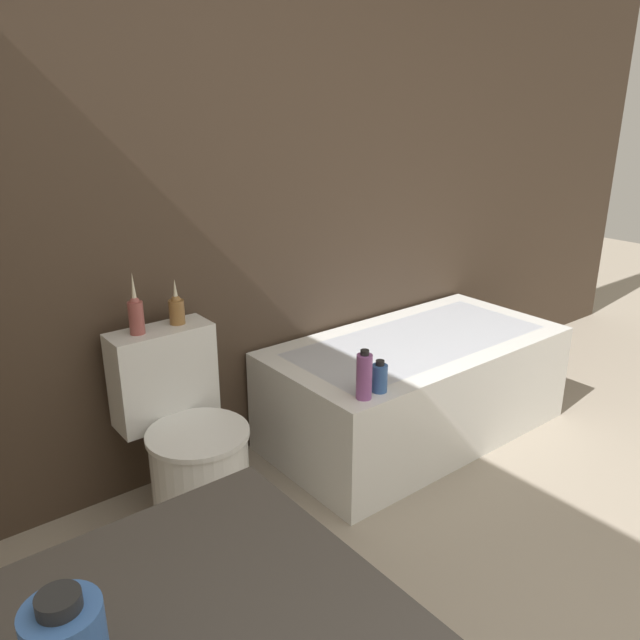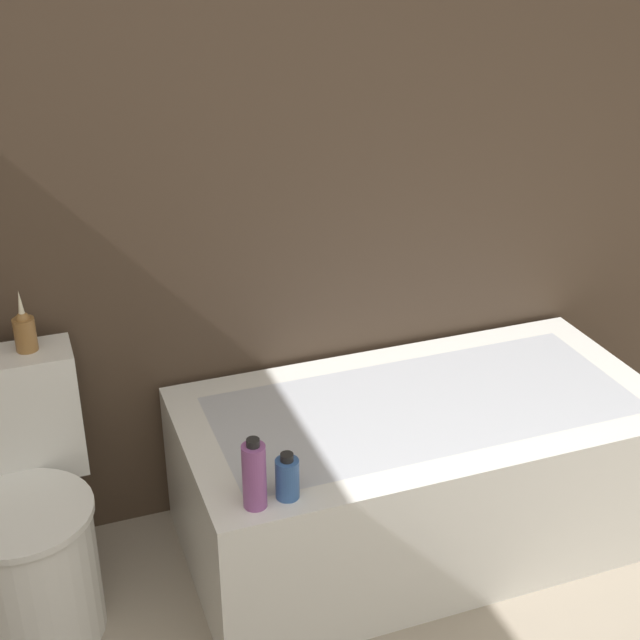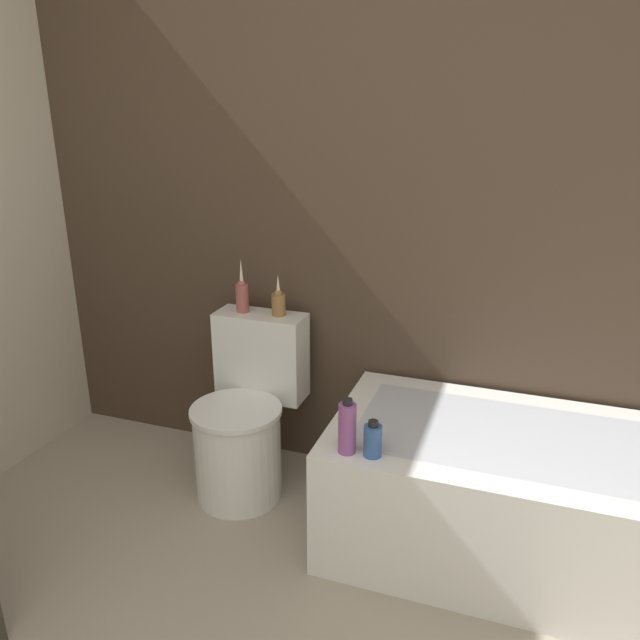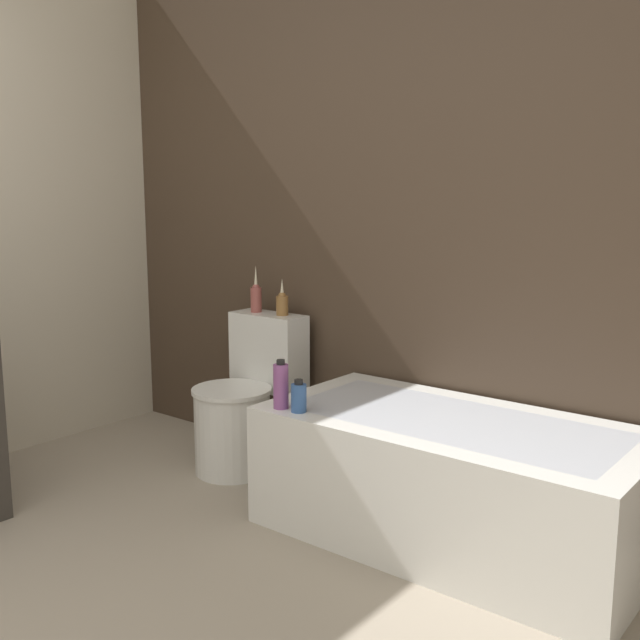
{
  "view_description": "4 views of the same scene",
  "coord_description": "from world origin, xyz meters",
  "px_view_note": "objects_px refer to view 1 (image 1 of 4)",
  "views": [
    {
      "loc": [
        -1.32,
        -0.02,
        1.59
      ],
      "look_at": [
        0.03,
        1.69,
        0.82
      ],
      "focal_mm": 35.0,
      "sensor_mm": 36.0,
      "label": 1
    },
    {
      "loc": [
        -0.31,
        -0.19,
        1.93
      ],
      "look_at": [
        0.37,
        1.67,
        0.95
      ],
      "focal_mm": 50.0,
      "sensor_mm": 36.0,
      "label": 2
    },
    {
      "loc": [
        0.7,
        -0.2,
        1.64
      ],
      "look_at": [
        -0.01,
        1.79,
        0.89
      ],
      "focal_mm": 35.0,
      "sensor_mm": 36.0,
      "label": 3
    },
    {
      "loc": [
        2.11,
        -0.6,
        1.37
      ],
      "look_at": [
        0.33,
        1.63,
        0.87
      ],
      "focal_mm": 42.0,
      "sensor_mm": 36.0,
      "label": 4
    }
  ],
  "objects_px": {
    "bathtub": "(415,386)",
    "shampoo_bottle_tall": "(364,376)",
    "vase_gold": "(136,314)",
    "shampoo_bottle_short": "(380,377)",
    "vase_silver": "(177,309)",
    "toilet": "(189,446)"
  },
  "relations": [
    {
      "from": "bathtub",
      "to": "toilet",
      "type": "bearing_deg",
      "value": 176.45
    },
    {
      "from": "vase_silver",
      "to": "toilet",
      "type": "bearing_deg",
      "value": -113.36
    },
    {
      "from": "vase_silver",
      "to": "shampoo_bottle_short",
      "type": "height_order",
      "value": "vase_silver"
    },
    {
      "from": "vase_gold",
      "to": "shampoo_bottle_tall",
      "type": "distance_m",
      "value": 0.89
    },
    {
      "from": "toilet",
      "to": "vase_gold",
      "type": "xyz_separation_m",
      "value": [
        -0.08,
        0.19,
        0.51
      ]
    },
    {
      "from": "toilet",
      "to": "vase_gold",
      "type": "height_order",
      "value": "vase_gold"
    },
    {
      "from": "bathtub",
      "to": "shampoo_bottle_tall",
      "type": "relative_size",
      "value": 7.35
    },
    {
      "from": "bathtub",
      "to": "shampoo_bottle_tall",
      "type": "bearing_deg",
      "value": -154.47
    },
    {
      "from": "vase_gold",
      "to": "shampoo_bottle_tall",
      "type": "height_order",
      "value": "vase_gold"
    },
    {
      "from": "toilet",
      "to": "vase_gold",
      "type": "distance_m",
      "value": 0.55
    },
    {
      "from": "vase_gold",
      "to": "shampoo_bottle_short",
      "type": "bearing_deg",
      "value": -36.44
    },
    {
      "from": "bathtub",
      "to": "shampoo_bottle_tall",
      "type": "height_order",
      "value": "shampoo_bottle_tall"
    },
    {
      "from": "bathtub",
      "to": "vase_silver",
      "type": "distance_m",
      "value": 1.27
    },
    {
      "from": "bathtub",
      "to": "toilet",
      "type": "height_order",
      "value": "toilet"
    },
    {
      "from": "toilet",
      "to": "vase_silver",
      "type": "bearing_deg",
      "value": 66.64
    },
    {
      "from": "vase_silver",
      "to": "shampoo_bottle_short",
      "type": "relative_size",
      "value": 1.38
    },
    {
      "from": "vase_gold",
      "to": "bathtub",
      "type": "bearing_deg",
      "value": -11.53
    },
    {
      "from": "shampoo_bottle_tall",
      "to": "vase_silver",
      "type": "bearing_deg",
      "value": 130.79
    },
    {
      "from": "shampoo_bottle_tall",
      "to": "vase_gold",
      "type": "bearing_deg",
      "value": 139.72
    },
    {
      "from": "bathtub",
      "to": "toilet",
      "type": "relative_size",
      "value": 1.97
    },
    {
      "from": "vase_gold",
      "to": "shampoo_bottle_short",
      "type": "distance_m",
      "value": 0.97
    },
    {
      "from": "shampoo_bottle_tall",
      "to": "shampoo_bottle_short",
      "type": "distance_m",
      "value": 0.1
    }
  ]
}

